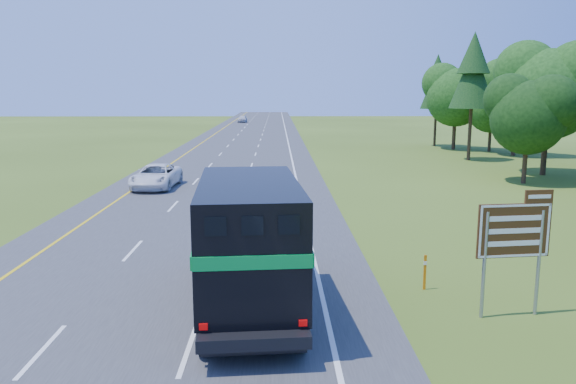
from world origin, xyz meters
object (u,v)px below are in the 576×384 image
exit_sign (515,236)px  far_car (242,119)px  horse_truck (249,238)px  white_suv (156,176)px

exit_sign → far_car: bearing=91.0°
horse_truck → exit_sign: size_ratio=2.43×
far_car → exit_sign: exit_sign is taller
white_suv → far_car: bearing=92.3°
horse_truck → far_car: (-6.50, 103.79, -1.35)m
far_car → exit_sign: size_ratio=1.19×
exit_sign → horse_truck: bearing=166.7°
horse_truck → white_suv: (-7.34, 21.44, -1.32)m
far_car → exit_sign: 105.62m
white_suv → far_car: (0.83, 82.35, -0.03)m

